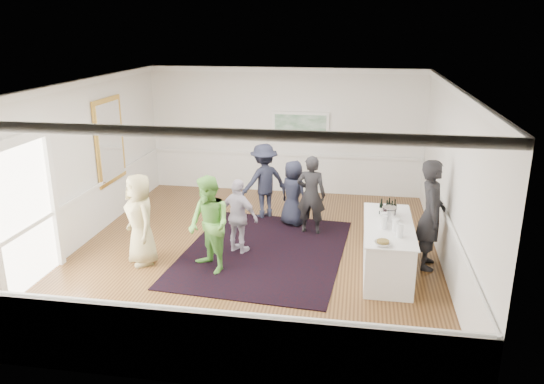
% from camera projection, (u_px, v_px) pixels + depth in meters
% --- Properties ---
extents(floor, '(8.00, 8.00, 0.00)m').
position_uv_depth(floor, '(255.00, 252.00, 10.25)').
color(floor, brown).
rests_on(floor, ground).
extents(ceiling, '(7.00, 8.00, 0.02)m').
position_uv_depth(ceiling, '(254.00, 85.00, 9.28)').
color(ceiling, white).
rests_on(ceiling, wall_back).
extents(wall_left, '(0.02, 8.00, 3.20)m').
position_uv_depth(wall_left, '(78.00, 165.00, 10.31)').
color(wall_left, white).
rests_on(wall_left, floor).
extents(wall_right, '(0.02, 8.00, 3.20)m').
position_uv_depth(wall_right, '(452.00, 181.00, 9.22)').
color(wall_right, white).
rests_on(wall_right, floor).
extents(wall_back, '(7.00, 0.02, 3.20)m').
position_uv_depth(wall_back, '(285.00, 131.00, 13.53)').
color(wall_back, white).
rests_on(wall_back, floor).
extents(wall_front, '(7.00, 0.02, 3.20)m').
position_uv_depth(wall_front, '(186.00, 266.00, 6.01)').
color(wall_front, white).
rests_on(wall_front, floor).
extents(wainscoting, '(7.00, 8.00, 1.00)m').
position_uv_depth(wainscoting, '(255.00, 228.00, 10.10)').
color(wainscoting, white).
rests_on(wainscoting, floor).
extents(mirror, '(0.05, 1.25, 1.85)m').
position_uv_depth(mirror, '(110.00, 141.00, 11.47)').
color(mirror, gold).
rests_on(mirror, wall_left).
extents(doorway, '(0.10, 1.78, 2.56)m').
position_uv_depth(doorway, '(23.00, 205.00, 8.57)').
color(doorway, white).
rests_on(doorway, wall_left).
extents(landscape_painting, '(1.44, 0.06, 0.66)m').
position_uv_depth(landscape_painting, '(300.00, 125.00, 13.36)').
color(landscape_painting, white).
rests_on(landscape_painting, wall_back).
extents(area_rug, '(3.26, 4.12, 0.02)m').
position_uv_depth(area_rug, '(264.00, 252.00, 10.26)').
color(area_rug, black).
rests_on(area_rug, floor).
extents(serving_table, '(0.85, 2.22, 0.90)m').
position_uv_depth(serving_table, '(387.00, 248.00, 9.32)').
color(serving_table, white).
rests_on(serving_table, floor).
extents(bartender, '(0.53, 0.76, 1.99)m').
position_uv_depth(bartender, '(431.00, 215.00, 9.38)').
color(bartender, black).
rests_on(bartender, floor).
extents(guest_tan, '(0.96, 0.97, 1.70)m').
position_uv_depth(guest_tan, '(140.00, 219.00, 9.57)').
color(guest_tan, tan).
rests_on(guest_tan, floor).
extents(guest_green, '(1.07, 1.06, 1.74)m').
position_uv_depth(guest_green, '(209.00, 225.00, 9.25)').
color(guest_green, '#66B347').
rests_on(guest_green, floor).
extents(guest_lilac, '(0.93, 0.66, 1.46)m').
position_uv_depth(guest_lilac, '(239.00, 217.00, 10.04)').
color(guest_lilac, '#B6ABC0').
rests_on(guest_lilac, floor).
extents(guest_dark_a, '(1.25, 1.17, 1.70)m').
position_uv_depth(guest_dark_a, '(264.00, 181.00, 11.90)').
color(guest_dark_a, '#1B1E2E').
rests_on(guest_dark_a, floor).
extents(guest_dark_b, '(0.65, 0.46, 1.67)m').
position_uv_depth(guest_dark_b, '(311.00, 195.00, 10.97)').
color(guest_dark_b, black).
rests_on(guest_dark_b, floor).
extents(guest_navy, '(0.84, 0.77, 1.44)m').
position_uv_depth(guest_navy, '(293.00, 193.00, 11.46)').
color(guest_navy, '#1B1E2E').
rests_on(guest_navy, floor).
extents(wine_bottles, '(0.31, 0.24, 0.31)m').
position_uv_depth(wine_bottles, '(389.00, 207.00, 9.60)').
color(wine_bottles, black).
rests_on(wine_bottles, serving_table).
extents(juice_pitchers, '(0.36, 0.62, 0.24)m').
position_uv_depth(juice_pitchers, '(391.00, 224.00, 8.88)').
color(juice_pitchers, '#80C345').
rests_on(juice_pitchers, serving_table).
extents(ice_bucket, '(0.26, 0.26, 0.25)m').
position_uv_depth(ice_bucket, '(389.00, 214.00, 9.34)').
color(ice_bucket, silver).
rests_on(ice_bucket, serving_table).
extents(nut_bowl, '(0.28, 0.28, 0.08)m').
position_uv_depth(nut_bowl, '(383.00, 243.00, 8.32)').
color(nut_bowl, white).
rests_on(nut_bowl, serving_table).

